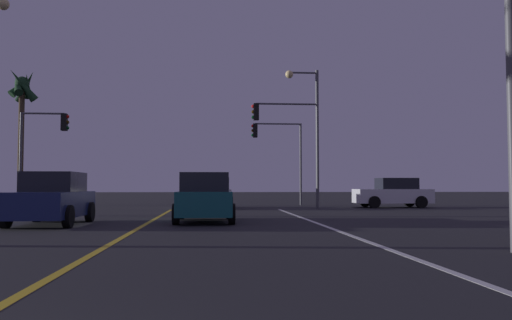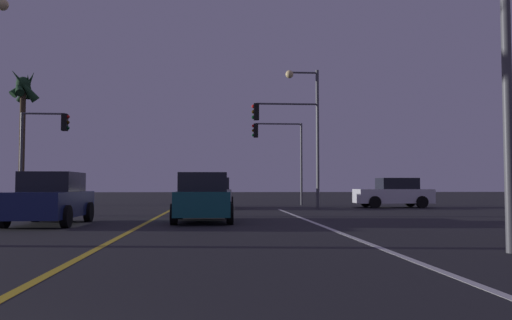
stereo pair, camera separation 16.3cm
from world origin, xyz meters
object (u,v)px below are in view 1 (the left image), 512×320
at_px(car_crossing_side, 393,193).
at_px(traffic_light_near_left, 44,138).
at_px(car_ahead_far, 214,193).
at_px(traffic_light_far_right, 277,144).
at_px(street_lamp_right_far, 310,120).
at_px(palm_tree_left_far, 22,98).
at_px(traffic_light_near_right, 286,130).
at_px(car_oncoming, 52,199).
at_px(car_lead_same_lane, 205,198).

bearing_deg(car_crossing_side, traffic_light_near_left, 4.04).
bearing_deg(car_ahead_far, traffic_light_near_left, 98.08).
xyz_separation_m(traffic_light_far_right, street_lamp_right_far, (1.16, -5.41, 0.87)).
xyz_separation_m(traffic_light_far_right, palm_tree_left_far, (-16.47, 1.04, 2.95)).
height_order(car_crossing_side, traffic_light_near_right, traffic_light_near_right).
height_order(car_oncoming, traffic_light_near_left, traffic_light_near_left).
relative_size(car_crossing_side, car_ahead_far, 1.00).
height_order(car_crossing_side, car_ahead_far, same).
bearing_deg(palm_tree_left_far, car_oncoming, -67.22).
distance_m(car_crossing_side, car_ahead_far, 10.33).
bearing_deg(street_lamp_right_far, car_lead_same_lane, 60.33).
distance_m(car_oncoming, palm_tree_left_far, 19.53).
relative_size(car_lead_same_lane, traffic_light_near_left, 0.84).
relative_size(car_ahead_far, car_lead_same_lane, 1.00).
height_order(car_ahead_far, street_lamp_right_far, street_lamp_right_far).
bearing_deg(traffic_light_far_right, car_ahead_far, 46.20).
relative_size(car_oncoming, car_lead_same_lane, 1.00).
xyz_separation_m(car_lead_same_lane, traffic_light_near_right, (4.25, 9.66, 3.47)).
bearing_deg(traffic_light_far_right, car_oncoming, 59.98).
height_order(car_ahead_far, car_lead_same_lane, same).
distance_m(car_lead_same_lane, street_lamp_right_far, 11.92).
xyz_separation_m(car_crossing_side, traffic_light_far_right, (-6.27, 4.14, 3.16)).
bearing_deg(car_lead_same_lane, traffic_light_near_left, 41.55).
bearing_deg(traffic_light_near_right, traffic_light_near_left, -0.00).
distance_m(traffic_light_near_right, traffic_light_near_left, 12.82).
xyz_separation_m(car_ahead_far, traffic_light_near_right, (3.92, -1.26, 3.47)).
bearing_deg(traffic_light_far_right, palm_tree_left_far, -3.60).
distance_m(traffic_light_near_left, traffic_light_far_right, 14.08).
height_order(car_crossing_side, traffic_light_far_right, traffic_light_far_right).
bearing_deg(traffic_light_far_right, car_crossing_side, 146.56).
relative_size(car_oncoming, palm_tree_left_far, 0.49).
relative_size(car_ahead_far, car_oncoming, 1.00).
relative_size(car_ahead_far, palm_tree_left_far, 0.49).
bearing_deg(traffic_light_far_right, traffic_light_near_right, 88.52).
bearing_deg(car_lead_same_lane, car_ahead_far, -1.72).
bearing_deg(street_lamp_right_far, car_ahead_far, -12.70).
bearing_deg(traffic_light_near_left, car_oncoming, -70.86).
relative_size(car_oncoming, traffic_light_near_right, 0.75).
relative_size(car_oncoming, street_lamp_right_far, 0.56).
xyz_separation_m(car_ahead_far, street_lamp_right_far, (5.23, -1.18, 4.03)).
bearing_deg(car_lead_same_lane, palm_tree_left_far, 36.71).
distance_m(car_ahead_far, traffic_light_far_right, 6.66).
height_order(car_oncoming, traffic_light_far_right, traffic_light_far_right).
bearing_deg(car_oncoming, car_lead_same_lane, 100.51).
relative_size(car_lead_same_lane, palm_tree_left_far, 0.49).
distance_m(car_lead_same_lane, traffic_light_near_left, 13.25).
distance_m(traffic_light_near_right, palm_tree_left_far, 17.78).
relative_size(traffic_light_near_left, street_lamp_right_far, 0.67).
bearing_deg(street_lamp_right_far, car_crossing_side, -166.00).
relative_size(traffic_light_far_right, street_lamp_right_far, 0.70).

